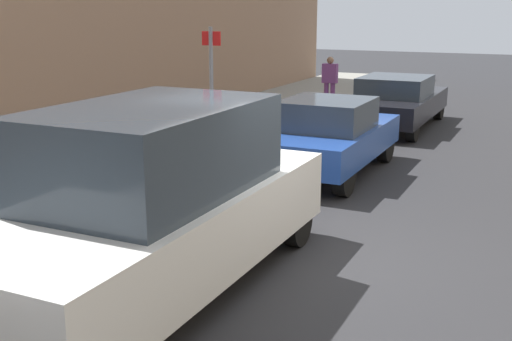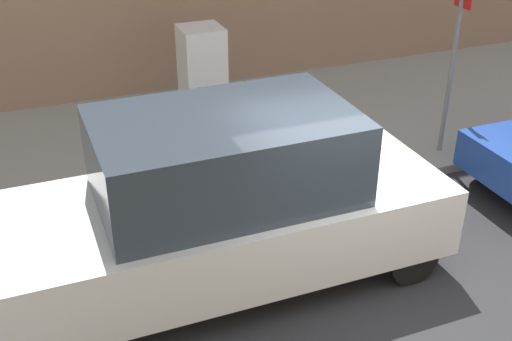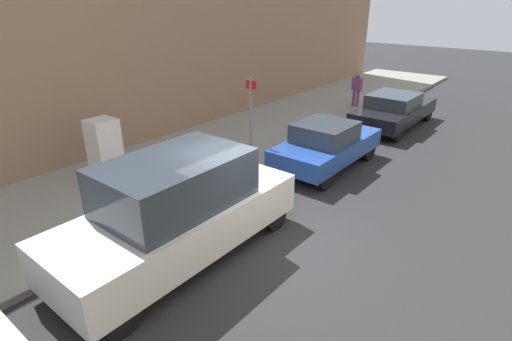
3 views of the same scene
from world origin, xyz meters
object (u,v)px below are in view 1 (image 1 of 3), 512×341
(parked_van_white, at_px, (155,203))
(pedestrian_walking_far, at_px, (330,79))
(street_sign_post, at_px, (212,94))
(parked_hatchback_blue, at_px, (329,135))
(parked_sedan_dark, at_px, (396,101))

(parked_van_white, bearing_deg, pedestrian_walking_far, 100.55)
(street_sign_post, xyz_separation_m, parked_hatchback_blue, (1.65, 1.59, -0.88))
(parked_van_white, bearing_deg, street_sign_post, 111.21)
(parked_van_white, distance_m, parked_sedan_dark, 11.26)
(parked_van_white, bearing_deg, parked_hatchback_blue, 90.00)
(parked_sedan_dark, bearing_deg, parked_hatchback_blue, -90.00)
(street_sign_post, height_order, parked_hatchback_blue, street_sign_post)
(parked_van_white, xyz_separation_m, parked_sedan_dark, (0.00, 11.25, -0.33))
(parked_sedan_dark, bearing_deg, street_sign_post, -103.26)
(pedestrian_walking_far, xyz_separation_m, parked_sedan_dark, (2.38, -1.52, -0.32))
(pedestrian_walking_far, bearing_deg, parked_hatchback_blue, 89.68)
(street_sign_post, distance_m, parked_van_white, 4.60)
(pedestrian_walking_far, xyz_separation_m, parked_hatchback_blue, (2.38, -6.93, -0.28))
(street_sign_post, distance_m, parked_hatchback_blue, 2.45)
(pedestrian_walking_far, bearing_deg, parked_sedan_dark, 128.19)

